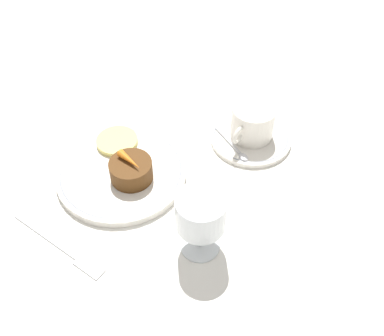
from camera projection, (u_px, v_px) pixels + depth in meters
name	position (u px, v px, depth m)	size (l,w,h in m)	color
ground_plane	(138.00, 178.00, 0.81)	(3.00, 3.00, 0.00)	white
dinner_plate	(121.00, 172.00, 0.81)	(0.23, 0.23, 0.01)	white
saucer	(251.00, 137.00, 0.88)	(0.16, 0.16, 0.01)	white
coffee_cup	(253.00, 121.00, 0.85)	(0.11, 0.08, 0.07)	white
spoon	(235.00, 148.00, 0.85)	(0.05, 0.10, 0.00)	silver
wine_glass	(201.00, 216.00, 0.65)	(0.08, 0.08, 0.12)	silver
fork	(66.00, 250.00, 0.71)	(0.02, 0.19, 0.01)	silver
dessert_cake	(132.00, 171.00, 0.78)	(0.08, 0.08, 0.04)	#563314
carrot_garnish	(130.00, 161.00, 0.76)	(0.02, 0.05, 0.01)	orange
pineapple_slice	(117.00, 141.00, 0.85)	(0.08, 0.08, 0.01)	#EFE075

